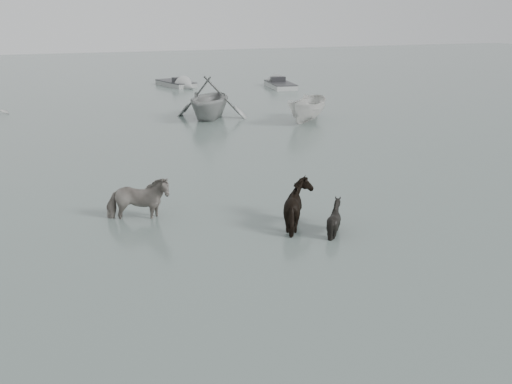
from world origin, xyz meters
TOP-DOWN VIEW (x-y plane):
  - ground at (0.00, 0.00)m, footprint 140.00×140.00m
  - pony_pinto at (-2.21, 3.02)m, footprint 2.04×1.30m
  - pony_dark at (2.05, 0.98)m, footprint 1.34×1.56m
  - pony_black at (2.73, 0.25)m, footprint 1.26×1.17m
  - rowboat_trail at (3.95, 17.83)m, footprint 5.89×6.12m
  - boat_small at (8.61, 15.05)m, footprint 3.77×3.78m
  - skiff_port at (12.39, 28.38)m, footprint 2.20×5.77m
  - skiff_mid at (4.96, 31.95)m, footprint 3.08×5.64m

SIDE VIEW (x-z plane):
  - ground at x=0.00m, z-range 0.00..0.00m
  - skiff_port at x=12.39m, z-range 0.00..0.75m
  - skiff_mid at x=4.96m, z-range 0.00..0.75m
  - pony_black at x=2.73m, z-range 0.00..1.18m
  - boat_small at x=8.61m, z-range 0.00..1.50m
  - pony_dark at x=2.05m, z-range 0.00..1.56m
  - pony_pinto at x=-2.21m, z-range 0.00..1.59m
  - rowboat_trail at x=3.95m, z-range 0.00..2.48m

